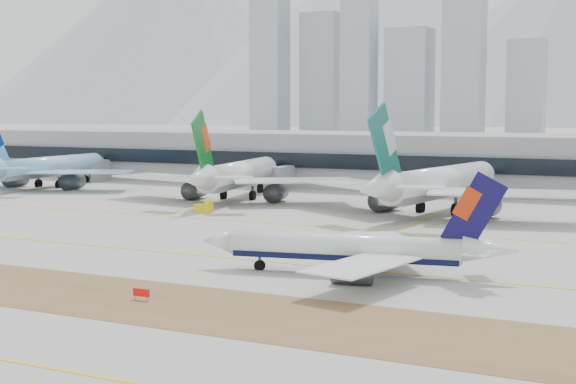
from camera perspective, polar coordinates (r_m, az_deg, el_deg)
The scene contains 10 objects.
ground at distance 126.55m, azimuth -7.23°, elevation -3.94°, with size 3000.00×3000.00×0.00m, color #A7A69D.
taxiing_airliner at distance 104.65m, azimuth 4.83°, elevation -4.07°, with size 41.50×35.63×14.02m.
widebody_korean at distance 232.90m, azimuth -16.84°, elevation 1.63°, with size 57.74×56.56×20.61m.
widebody_eva at distance 192.44m, azimuth -3.69°, elevation 1.14°, with size 60.23×59.65×21.79m.
widebody_cathay at distance 168.15m, azimuth 10.48°, elevation 0.52°, with size 64.11×63.39×23.13m.
terminal at distance 230.11m, azimuth 8.51°, elevation 2.27°, with size 280.00×43.10×15.00m.
hold_sign_right at distance 92.32m, azimuth -10.39°, elevation -7.06°, with size 2.20×0.15×1.35m.
gse_b at distance 169.41m, azimuth -5.96°, elevation -1.11°, with size 3.55×2.00×2.60m.
gse_c at distance 153.84m, azimuth 12.38°, elevation -1.91°, with size 3.55×2.00×2.60m.
city_skyline at distance 585.42m, azimuth 8.45°, elevation 8.49°, with size 342.00×49.80×140.00m.
Camera 1 is at (68.10, -104.54, 21.20)m, focal length 50.00 mm.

